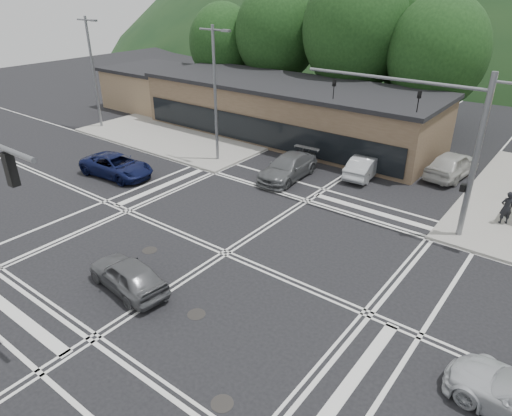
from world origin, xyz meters
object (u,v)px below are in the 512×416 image
Objects in this scene: car_queue_a at (365,166)px; car_northbound at (288,167)px; car_blue_west at (117,166)px; car_grey_center at (128,275)px; pedestrian at (506,208)px; car_queue_b at (452,164)px.

car_northbound is (-3.77, -3.33, 0.06)m from car_queue_a.
car_northbound is (9.02, 6.44, 0.04)m from car_blue_west.
pedestrian reaches higher than car_grey_center.
car_northbound reaches higher than car_blue_west.
car_grey_center reaches higher than car_queue_a.
pedestrian is at bearing -74.77° from car_blue_west.
car_northbound is at bearing -167.66° from car_grey_center.
car_queue_b reaches higher than car_blue_west.
car_queue_b reaches higher than car_northbound.
car_queue_a is 0.85× the size of car_queue_b.
car_northbound reaches higher than car_grey_center.
car_queue_b is at bearing -148.33° from car_queue_a.
car_grey_center is (10.46, -7.40, -0.02)m from car_blue_west.
car_queue_b is 2.78× the size of pedestrian.
car_queue_a is (2.33, 17.17, -0.00)m from car_grey_center.
pedestrian reaches higher than car_northbound.
car_blue_west is 22.86m from pedestrian.
car_queue_b reaches higher than car_grey_center.
car_blue_west is 1.21× the size of car_queue_a.
car_blue_west is at bearing 32.71° from car_queue_a.
car_queue_b is (4.50, 3.31, 0.15)m from car_queue_a.
car_queue_b is at bearing 167.95° from car_grey_center.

